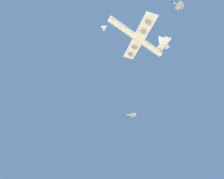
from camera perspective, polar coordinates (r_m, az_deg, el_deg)
The scene contains 3 objects.
carrier_jet at distance 179.57m, azimuth 9.09°, elevation 17.31°, with size 65.28×56.72×23.90m.
chase_jet_left_wing at distance 219.66m, azimuth 6.70°, elevation -8.84°, with size 11.46×13.93×4.00m.
chase_jet_right_wing at distance 197.83m, azimuth 21.98°, elevation 25.77°, with size 14.08×11.22×4.00m.
Camera 1 is at (60.96, 72.66, 1.78)m, focal length 26.17 mm.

